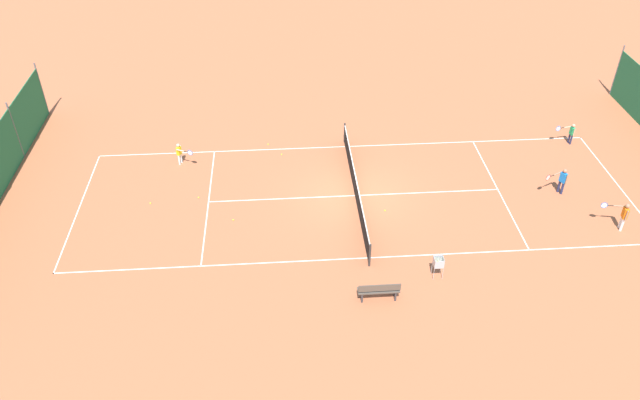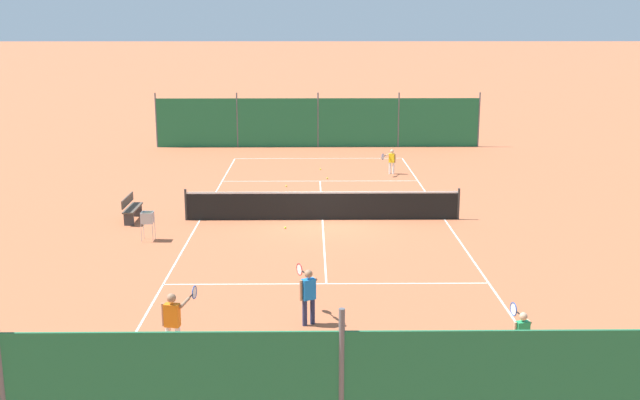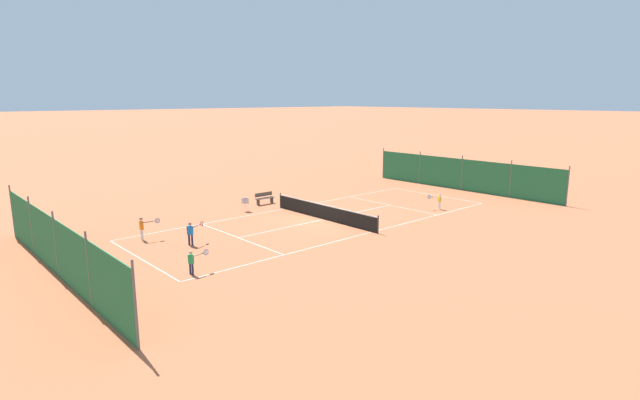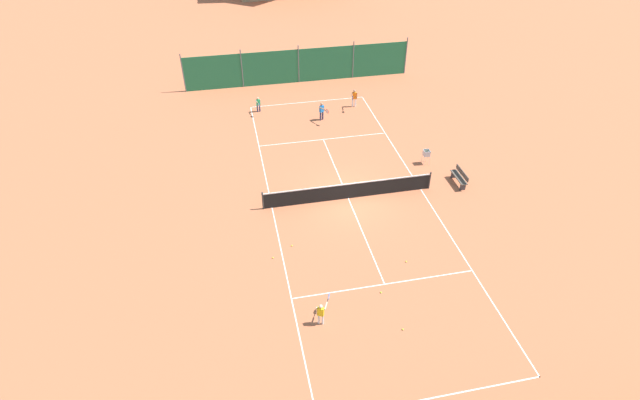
% 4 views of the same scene
% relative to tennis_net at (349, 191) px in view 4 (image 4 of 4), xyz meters
% --- Properties ---
extents(ground_plane, '(600.00, 600.00, 0.00)m').
position_rel_tennis_net_xyz_m(ground_plane, '(0.00, 0.00, -0.50)').
color(ground_plane, '#B7603D').
extents(court_line_markings, '(8.25, 23.85, 0.01)m').
position_rel_tennis_net_xyz_m(court_line_markings, '(0.00, 0.00, -0.50)').
color(court_line_markings, white).
rests_on(court_line_markings, ground).
extents(tennis_net, '(9.18, 0.08, 1.06)m').
position_rel_tennis_net_xyz_m(tennis_net, '(0.00, 0.00, 0.00)').
color(tennis_net, '#2D2D2D').
rests_on(tennis_net, ground).
extents(windscreen_fence_far, '(17.28, 0.08, 2.90)m').
position_rel_tennis_net_xyz_m(windscreen_fence_far, '(-0.00, 15.50, 0.81)').
color(windscreen_fence_far, '#236B42').
rests_on(windscreen_fence_far, ground).
extents(player_far_baseline, '(0.47, 1.06, 1.25)m').
position_rel_tennis_net_xyz_m(player_far_baseline, '(0.45, 8.99, 0.23)').
color(player_far_baseline, '#23284C').
rests_on(player_far_baseline, ground).
extents(player_near_baseline, '(0.58, 1.02, 1.28)m').
position_rel_tennis_net_xyz_m(player_near_baseline, '(3.08, 10.49, 0.25)').
color(player_near_baseline, white).
rests_on(player_near_baseline, ground).
extents(player_far_service, '(0.69, 0.82, 1.08)m').
position_rel_tennis_net_xyz_m(player_far_service, '(-3.12, -7.87, 0.14)').
color(player_far_service, white).
rests_on(player_far_service, ground).
extents(player_near_service, '(0.36, 0.97, 1.09)m').
position_rel_tennis_net_xyz_m(player_near_service, '(-3.61, 11.05, 0.14)').
color(player_near_service, '#23284C').
rests_on(player_near_service, ground).
extents(tennis_ball_alley_right, '(0.07, 0.07, 0.07)m').
position_rel_tennis_net_xyz_m(tennis_ball_alley_right, '(-4.55, -3.80, -0.47)').
color(tennis_ball_alley_right, '#CCE033').
rests_on(tennis_ball_alley_right, ground).
extents(tennis_ball_near_corner, '(0.07, 0.07, 0.07)m').
position_rel_tennis_net_xyz_m(tennis_ball_near_corner, '(-0.31, -6.85, -0.47)').
color(tennis_ball_near_corner, '#CCE033').
rests_on(tennis_ball_near_corner, ground).
extents(tennis_ball_mid_court, '(0.07, 0.07, 0.07)m').
position_rel_tennis_net_xyz_m(tennis_ball_mid_court, '(1.21, 1.13, -0.47)').
color(tennis_ball_mid_court, '#CCE033').
rests_on(tennis_ball_mid_court, ground).
extents(tennis_ball_far_corner, '(0.07, 0.07, 0.07)m').
position_rel_tennis_net_xyz_m(tennis_ball_far_corner, '(-0.05, -8.90, -0.47)').
color(tennis_ball_far_corner, '#CCE033').
rests_on(tennis_ball_far_corner, ground).
extents(tennis_ball_by_net_right, '(0.07, 0.07, 0.07)m').
position_rel_tennis_net_xyz_m(tennis_ball_by_net_right, '(-3.56, -3.15, -0.47)').
color(tennis_ball_by_net_right, '#CCE033').
rests_on(tennis_ball_by_net_right, ground).
extents(tennis_ball_alley_left, '(0.07, 0.07, 0.07)m').
position_rel_tennis_net_xyz_m(tennis_ball_alley_left, '(1.38, -5.28, -0.47)').
color(tennis_ball_alley_left, '#CCE033').
rests_on(tennis_ball_alley_left, ground).
extents(ball_hopper, '(0.36, 0.36, 0.89)m').
position_rel_tennis_net_xyz_m(ball_hopper, '(5.29, 2.42, 0.16)').
color(ball_hopper, '#B7B7BC').
rests_on(ball_hopper, ground).
extents(courtside_bench, '(0.36, 1.50, 0.84)m').
position_rel_tennis_net_xyz_m(courtside_bench, '(6.34, 0.08, -0.05)').
color(courtside_bench, '#51473D').
rests_on(courtside_bench, ground).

